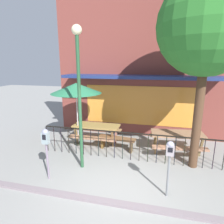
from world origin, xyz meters
name	(u,v)px	position (x,y,z in m)	size (l,w,h in m)	color
ground	(121,191)	(0.00, 0.00, 0.00)	(40.00, 40.00, 0.00)	gray
pub_storefront	(141,69)	(0.00, 4.35, 2.89)	(7.34, 1.52, 5.83)	#592A10
patio_fence_front	(131,141)	(0.00, 1.71, 0.66)	(6.19, 0.04, 0.97)	black
picnic_table_left	(96,129)	(-1.54, 2.77, 0.61)	(1.82, 1.38, 0.79)	#A27E42
picnic_table_right	(177,137)	(1.52, 2.59, 0.61)	(1.94, 1.56, 0.79)	#976D4E
patio_umbrella	(76,89)	(-2.23, 2.54, 2.23)	(1.90, 1.90, 2.44)	black
patio_bench	(117,141)	(-0.63, 2.38, 0.35)	(1.43, 0.49, 0.48)	brown
parking_meter_near	(46,141)	(-2.08, 0.07, 1.14)	(0.18, 0.17, 1.47)	slate
parking_meter_far	(170,154)	(1.13, 0.08, 1.11)	(0.18, 0.17, 1.43)	slate
street_tree	(208,26)	(1.96, 1.75, 4.11)	(2.71, 2.71, 5.49)	#4C3221
street_lamp	(79,80)	(-1.41, 0.89, 2.69)	(0.28, 0.28, 4.16)	#244F30
curb_edge	(117,204)	(0.00, -0.51, 0.00)	(10.28, 0.20, 0.11)	gray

